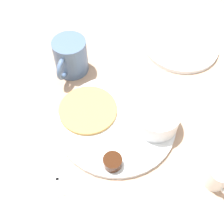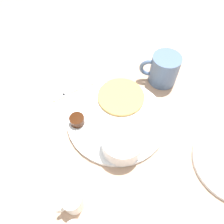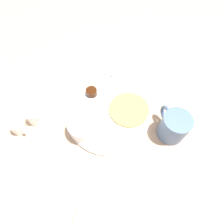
# 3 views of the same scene
# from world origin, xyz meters

# --- Properties ---
(ground_plane) EXTENTS (4.00, 4.00, 0.00)m
(ground_plane) POSITION_xyz_m (0.00, 0.00, 0.00)
(ground_plane) COLOR tan
(plate) EXTENTS (0.29, 0.29, 0.01)m
(plate) POSITION_xyz_m (0.00, 0.00, 0.01)
(plate) COLOR white
(plate) RESTS_ON ground_plane
(pancake_stack) EXTENTS (0.14, 0.14, 0.01)m
(pancake_stack) POSITION_xyz_m (0.02, -0.07, 0.02)
(pancake_stack) COLOR tan
(pancake_stack) RESTS_ON plate
(bowl) EXTENTS (0.11, 0.11, 0.05)m
(bowl) POSITION_xyz_m (-0.06, 0.07, 0.04)
(bowl) COLOR white
(bowl) RESTS_ON plate
(syrup_cup) EXTENTS (0.04, 0.04, 0.02)m
(syrup_cup) POSITION_xyz_m (0.09, 0.07, 0.02)
(syrup_cup) COLOR #38190A
(syrup_cup) RESTS_ON plate
(butter_ramekin) EXTENTS (0.04, 0.04, 0.04)m
(butter_ramekin) POSITION_xyz_m (-0.05, 0.10, 0.03)
(butter_ramekin) COLOR white
(butter_ramekin) RESTS_ON plate
(coffee_mug) EXTENTS (0.12, 0.09, 0.10)m
(coffee_mug) POSITION_xyz_m (-0.05, -0.21, 0.05)
(coffee_mug) COLOR slate
(coffee_mug) RESTS_ON ground_plane
(creamer_pitcher_near) EXTENTS (0.04, 0.06, 0.06)m
(creamer_pitcher_near) POSITION_xyz_m (-0.02, 0.25, 0.03)
(creamer_pitcher_near) COLOR white
(creamer_pitcher_near) RESTS_ON ground_plane
(fork) EXTENTS (0.09, 0.14, 0.00)m
(fork) POSITION_xyz_m (0.18, -0.02, 0.00)
(fork) COLOR silver
(fork) RESTS_ON ground_plane
(far_plate) EXTENTS (0.22, 0.22, 0.01)m
(far_plate) POSITION_xyz_m (-0.33, -0.03, 0.01)
(far_plate) COLOR white
(far_plate) RESTS_ON ground_plane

